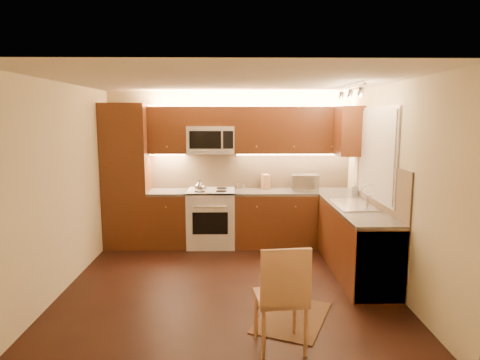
{
  "coord_description": "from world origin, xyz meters",
  "views": [
    {
      "loc": [
        0.06,
        -5.05,
        2.09
      ],
      "look_at": [
        0.15,
        0.55,
        1.25
      ],
      "focal_mm": 31.66,
      "sensor_mm": 36.0,
      "label": 1
    }
  ],
  "objects_px": {
    "sink": "(354,200)",
    "knife_block": "(266,182)",
    "toaster_oven": "(305,182)",
    "microwave": "(211,140)",
    "soap_bottle": "(355,189)",
    "dining_chair": "(280,295)",
    "kettle": "(200,186)",
    "stove": "(211,218)"
  },
  "relations": [
    {
      "from": "sink",
      "to": "knife_block",
      "type": "relative_size",
      "value": 3.51
    },
    {
      "from": "toaster_oven",
      "to": "microwave",
      "type": "bearing_deg",
      "value": -178.2
    },
    {
      "from": "toaster_oven",
      "to": "soap_bottle",
      "type": "bearing_deg",
      "value": -25.96
    },
    {
      "from": "microwave",
      "to": "dining_chair",
      "type": "xyz_separation_m",
      "value": [
        0.78,
        -3.25,
        -1.23
      ]
    },
    {
      "from": "microwave",
      "to": "soap_bottle",
      "type": "xyz_separation_m",
      "value": [
        2.23,
        -0.47,
        -0.73
      ]
    },
    {
      "from": "knife_block",
      "to": "dining_chair",
      "type": "bearing_deg",
      "value": -105.52
    },
    {
      "from": "microwave",
      "to": "kettle",
      "type": "height_order",
      "value": "microwave"
    },
    {
      "from": "sink",
      "to": "knife_block",
      "type": "xyz_separation_m",
      "value": [
        -1.1,
        1.32,
        0.05
      ]
    },
    {
      "from": "stove",
      "to": "knife_block",
      "type": "bearing_deg",
      "value": 12.25
    },
    {
      "from": "soap_bottle",
      "to": "dining_chair",
      "type": "distance_m",
      "value": 3.17
    },
    {
      "from": "toaster_oven",
      "to": "soap_bottle",
      "type": "height_order",
      "value": "toaster_oven"
    },
    {
      "from": "microwave",
      "to": "toaster_oven",
      "type": "height_order",
      "value": "microwave"
    },
    {
      "from": "microwave",
      "to": "knife_block",
      "type": "relative_size",
      "value": 3.11
    },
    {
      "from": "stove",
      "to": "sink",
      "type": "height_order",
      "value": "sink"
    },
    {
      "from": "knife_block",
      "to": "stove",
      "type": "bearing_deg",
      "value": 178.73
    },
    {
      "from": "sink",
      "to": "toaster_oven",
      "type": "relative_size",
      "value": 1.97
    },
    {
      "from": "toaster_oven",
      "to": "soap_bottle",
      "type": "xyz_separation_m",
      "value": [
        0.7,
        -0.41,
        -0.04
      ]
    },
    {
      "from": "knife_block",
      "to": "soap_bottle",
      "type": "bearing_deg",
      "value": -35.19
    },
    {
      "from": "microwave",
      "to": "sink",
      "type": "xyz_separation_m",
      "value": [
        2.0,
        -1.26,
        -0.74
      ]
    },
    {
      "from": "kettle",
      "to": "soap_bottle",
      "type": "distance_m",
      "value": 2.4
    },
    {
      "from": "kettle",
      "to": "toaster_oven",
      "type": "height_order",
      "value": "toaster_oven"
    },
    {
      "from": "sink",
      "to": "toaster_oven",
      "type": "distance_m",
      "value": 1.29
    },
    {
      "from": "sink",
      "to": "dining_chair",
      "type": "xyz_separation_m",
      "value": [
        -1.22,
        -1.99,
        -0.48
      ]
    },
    {
      "from": "stove",
      "to": "knife_block",
      "type": "height_order",
      "value": "knife_block"
    },
    {
      "from": "dining_chair",
      "to": "toaster_oven",
      "type": "bearing_deg",
      "value": 70.07
    },
    {
      "from": "soap_bottle",
      "to": "knife_block",
      "type": "bearing_deg",
      "value": 170.49
    },
    {
      "from": "soap_bottle",
      "to": "dining_chair",
      "type": "bearing_deg",
      "value": -105.39
    },
    {
      "from": "sink",
      "to": "soap_bottle",
      "type": "xyz_separation_m",
      "value": [
        0.23,
        0.79,
        0.02
      ]
    },
    {
      "from": "stove",
      "to": "toaster_oven",
      "type": "height_order",
      "value": "toaster_oven"
    },
    {
      "from": "stove",
      "to": "soap_bottle",
      "type": "height_order",
      "value": "soap_bottle"
    },
    {
      "from": "kettle",
      "to": "soap_bottle",
      "type": "height_order",
      "value": "kettle"
    },
    {
      "from": "knife_block",
      "to": "sink",
      "type": "bearing_deg",
      "value": -63.65
    },
    {
      "from": "toaster_oven",
      "to": "knife_block",
      "type": "xyz_separation_m",
      "value": [
        -0.63,
        0.12,
        -0.01
      ]
    },
    {
      "from": "sink",
      "to": "knife_block",
      "type": "bearing_deg",
      "value": 129.87
    },
    {
      "from": "microwave",
      "to": "knife_block",
      "type": "bearing_deg",
      "value": 3.81
    },
    {
      "from": "kettle",
      "to": "sink",
      "type": "bearing_deg",
      "value": -12.42
    },
    {
      "from": "sink",
      "to": "toaster_oven",
      "type": "xyz_separation_m",
      "value": [
        -0.47,
        1.2,
        0.06
      ]
    },
    {
      "from": "knife_block",
      "to": "toaster_oven",
      "type": "bearing_deg",
      "value": -24.49
    },
    {
      "from": "dining_chair",
      "to": "kettle",
      "type": "bearing_deg",
      "value": 101.24
    },
    {
      "from": "stove",
      "to": "sink",
      "type": "distance_m",
      "value": 2.35
    },
    {
      "from": "knife_block",
      "to": "soap_bottle",
      "type": "relative_size",
      "value": 1.3
    },
    {
      "from": "sink",
      "to": "dining_chair",
      "type": "bearing_deg",
      "value": -121.48
    }
  ]
}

